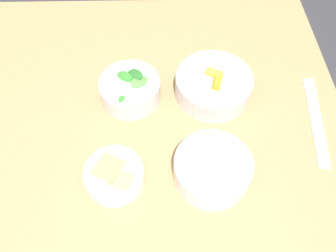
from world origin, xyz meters
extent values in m
plane|color=#2D2D33|center=(0.00, 0.00, 0.00)|extent=(10.00, 10.00, 0.00)
cube|color=#99724C|center=(0.00, 0.00, 0.74)|extent=(1.08, 1.07, 0.03)
cube|color=olive|center=(-0.48, -0.48, 0.36)|extent=(0.06, 0.06, 0.73)
cube|color=olive|center=(-0.48, 0.48, 0.36)|extent=(0.06, 0.06, 0.73)
cylinder|color=silver|center=(-0.13, 0.20, 0.79)|extent=(0.20, 0.20, 0.06)
torus|color=silver|center=(-0.13, 0.20, 0.82)|extent=(0.20, 0.20, 0.01)
cylinder|color=orange|center=(-0.10, 0.22, 0.80)|extent=(0.04, 0.02, 0.02)
cylinder|color=orange|center=(-0.13, 0.20, 0.80)|extent=(0.04, 0.06, 0.02)
cylinder|color=orange|center=(-0.09, 0.25, 0.80)|extent=(0.06, 0.05, 0.02)
cylinder|color=orange|center=(-0.17, 0.21, 0.80)|extent=(0.05, 0.02, 0.02)
cylinder|color=orange|center=(-0.14, 0.20, 0.82)|extent=(0.04, 0.05, 0.02)
cylinder|color=orange|center=(-0.11, 0.21, 0.82)|extent=(0.06, 0.04, 0.02)
cylinder|color=silver|center=(-0.12, -0.01, 0.79)|extent=(0.16, 0.16, 0.06)
torus|color=silver|center=(-0.12, -0.01, 0.81)|extent=(0.16, 0.16, 0.01)
ellipsoid|color=#235B23|center=(-0.14, 0.00, 0.82)|extent=(0.06, 0.06, 0.03)
ellipsoid|color=#2D7028|center=(-0.07, -0.02, 0.81)|extent=(0.04, 0.05, 0.04)
ellipsoid|color=#2D7028|center=(-0.09, 0.03, 0.80)|extent=(0.04, 0.05, 0.03)
ellipsoid|color=#4C933D|center=(-0.12, 0.01, 0.82)|extent=(0.06, 0.06, 0.02)
ellipsoid|color=#2D7028|center=(-0.14, -0.03, 0.82)|extent=(0.05, 0.05, 0.03)
ellipsoid|color=#3D8433|center=(-0.08, -0.04, 0.80)|extent=(0.06, 0.07, 0.03)
cylinder|color=silver|center=(0.11, 0.18, 0.79)|extent=(0.17, 0.17, 0.06)
torus|color=silver|center=(0.11, 0.18, 0.81)|extent=(0.17, 0.17, 0.01)
cylinder|color=#936042|center=(0.11, 0.18, 0.78)|extent=(0.15, 0.15, 0.03)
ellipsoid|color=#AD7551|center=(0.15, 0.22, 0.80)|extent=(0.01, 0.01, 0.01)
ellipsoid|color=#A36B4C|center=(0.16, 0.23, 0.80)|extent=(0.01, 0.01, 0.01)
ellipsoid|color=#8E5B3D|center=(0.14, 0.23, 0.80)|extent=(0.01, 0.01, 0.01)
ellipsoid|color=#8E5B3D|center=(0.12, 0.20, 0.80)|extent=(0.01, 0.01, 0.01)
ellipsoid|color=#8E5B3D|center=(0.15, 0.23, 0.80)|extent=(0.01, 0.01, 0.01)
ellipsoid|color=#8E5B3D|center=(0.13, 0.11, 0.80)|extent=(0.01, 0.01, 0.01)
ellipsoid|color=#8E5B3D|center=(0.09, 0.24, 0.80)|extent=(0.01, 0.01, 0.01)
ellipsoid|color=#A36B4C|center=(0.09, 0.23, 0.80)|extent=(0.01, 0.01, 0.01)
ellipsoid|color=#8E5B3D|center=(0.14, 0.17, 0.80)|extent=(0.01, 0.01, 0.01)
ellipsoid|color=#AD7551|center=(0.11, 0.16, 0.80)|extent=(0.01, 0.01, 0.01)
ellipsoid|color=#AD7551|center=(0.11, 0.13, 0.80)|extent=(0.01, 0.01, 0.01)
ellipsoid|color=#AD7551|center=(0.12, 0.10, 0.80)|extent=(0.01, 0.01, 0.01)
ellipsoid|color=#AD7551|center=(0.13, 0.23, 0.80)|extent=(0.01, 0.01, 0.01)
ellipsoid|color=#AD7551|center=(0.15, 0.15, 0.80)|extent=(0.01, 0.01, 0.01)
cylinder|color=#E0A88E|center=(0.10, 0.23, 0.80)|extent=(0.03, 0.03, 0.01)
cylinder|color=#E0A88E|center=(0.14, 0.13, 0.80)|extent=(0.03, 0.03, 0.01)
cylinder|color=tan|center=(0.13, 0.20, 0.80)|extent=(0.03, 0.03, 0.01)
cylinder|color=#E0A88E|center=(0.11, 0.21, 0.81)|extent=(0.03, 0.03, 0.01)
cylinder|color=tan|center=(0.12, 0.17, 0.81)|extent=(0.03, 0.03, 0.01)
cylinder|color=white|center=(0.12, -0.04, 0.78)|extent=(0.13, 0.13, 0.04)
torus|color=white|center=(0.12, -0.04, 0.80)|extent=(0.13, 0.13, 0.01)
cube|color=tan|center=(0.13, -0.02, 0.79)|extent=(0.06, 0.06, 0.02)
cube|color=tan|center=(0.09, -0.02, 0.79)|extent=(0.06, 0.06, 0.02)
cube|color=tan|center=(0.10, -0.04, 0.79)|extent=(0.07, 0.07, 0.02)
cube|color=tan|center=(0.12, -0.05, 0.79)|extent=(0.04, 0.04, 0.01)
cube|color=tan|center=(0.14, -0.02, 0.80)|extent=(0.05, 0.06, 0.01)
cube|color=tan|center=(0.11, -0.05, 0.80)|extent=(0.08, 0.07, 0.01)
cube|color=silver|center=(-0.04, 0.45, 0.76)|extent=(0.28, 0.06, 0.00)
camera|label=1|loc=(0.43, 0.07, 1.43)|focal=35.00mm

